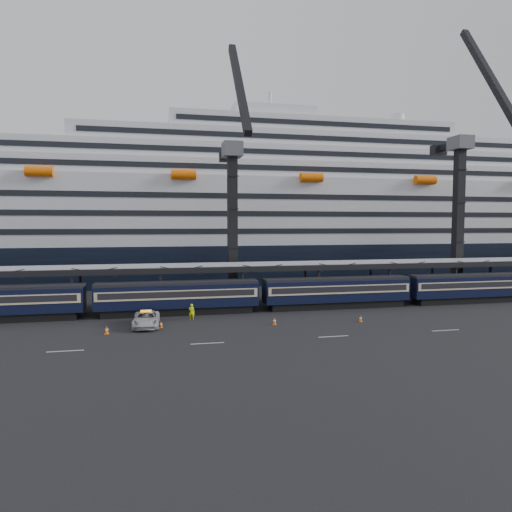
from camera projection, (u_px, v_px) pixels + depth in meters
name	position (u px, v px, depth m)	size (l,w,h in m)	color
ground	(439.00, 321.00, 50.22)	(260.00, 260.00, 0.00)	black
train	(361.00, 290.00, 58.86)	(133.05, 3.00, 4.05)	black
canopy	(380.00, 263.00, 63.51)	(130.00, 6.25, 5.53)	gray
cruise_ship	(302.00, 216.00, 94.00)	(214.09, 28.84, 34.00)	black
crane_dark_near	(233.00, 215.00, 63.36)	(4.50, 17.75, 35.08)	#494B50
crane_dark_mid	(460.00, 207.00, 69.57)	(4.50, 18.24, 39.64)	#494B50
pickup_truck	(146.00, 319.00, 47.53)	(2.63, 5.71, 1.59)	#B1B3B9
worker	(192.00, 312.00, 50.90)	(0.66, 0.44, 1.82)	#E2FF0D
traffic_cone_a	(107.00, 330.00, 44.38)	(0.41, 0.41, 0.83)	#FF6408
traffic_cone_b	(161.00, 324.00, 47.02)	(0.38, 0.38, 0.76)	#FF6408
traffic_cone_c	(275.00, 321.00, 48.57)	(0.40, 0.40, 0.81)	#FF6408
traffic_cone_d	(361.00, 318.00, 50.04)	(0.36, 0.36, 0.72)	#FF6408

